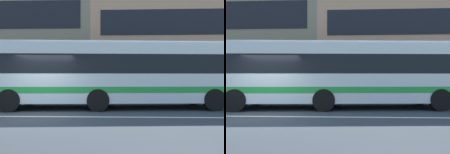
# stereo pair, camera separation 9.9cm
# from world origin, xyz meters

# --- Properties ---
(ground_plane) EXTENTS (160.00, 160.00, 0.00)m
(ground_plane) POSITION_xyz_m (0.00, 0.00, 0.00)
(ground_plane) COLOR #353B42
(lane_centre_line) EXTENTS (60.00, 0.16, 0.01)m
(lane_centre_line) POSITION_xyz_m (0.00, 0.00, 0.00)
(lane_centre_line) COLOR silver
(lane_centre_line) RESTS_ON ground_plane
(hedge_row_far) EXTENTS (17.14, 1.10, 1.02)m
(hedge_row_far) POSITION_xyz_m (0.48, 6.34, 0.51)
(hedge_row_far) COLOR #27571E
(hedge_row_far) RESTS_ON ground_plane
(apartment_block_left) EXTENTS (21.40, 9.29, 12.29)m
(apartment_block_left) POSITION_xyz_m (-9.83, 13.86, 6.15)
(apartment_block_left) COLOR gray
(apartment_block_left) RESTS_ON ground_plane
(apartment_block_right) EXTENTS (22.02, 9.29, 10.98)m
(apartment_block_right) POSITION_xyz_m (11.88, 13.86, 5.49)
(apartment_block_right) COLOR tan
(apartment_block_right) RESTS_ON ground_plane
(transit_bus) EXTENTS (11.30, 3.21, 3.21)m
(transit_bus) POSITION_xyz_m (2.99, 2.49, 1.77)
(transit_bus) COLOR silver
(transit_bus) RESTS_ON ground_plane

